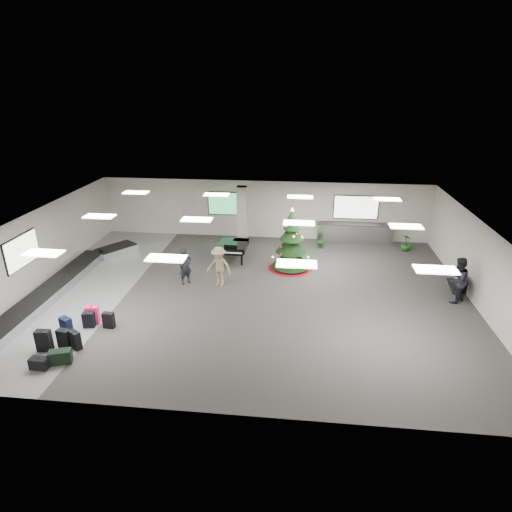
# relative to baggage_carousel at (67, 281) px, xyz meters

# --- Properties ---
(ground) EXTENTS (18.00, 18.00, 0.00)m
(ground) POSITION_rel_baggage_carousel_xyz_m (7.84, 0.08, -0.21)
(ground) COLOR #32302E
(ground) RESTS_ON ground
(room_envelope) EXTENTS (18.02, 14.02, 3.21)m
(room_envelope) POSITION_rel_baggage_carousel_xyz_m (7.46, 0.75, 2.12)
(room_envelope) COLOR #BAB3AA
(room_envelope) RESTS_ON ground
(baggage_carousel) EXTENTS (2.28, 9.71, 0.43)m
(baggage_carousel) POSITION_rel_baggage_carousel_xyz_m (0.00, 0.00, 0.00)
(baggage_carousel) COLOR silver
(baggage_carousel) RESTS_ON ground
(service_counter) EXTENTS (4.05, 0.65, 1.08)m
(service_counter) POSITION_rel_baggage_carousel_xyz_m (12.84, 6.73, 0.33)
(service_counter) COLOR silver
(service_counter) RESTS_ON ground
(suitcase_0) EXTENTS (0.49, 0.29, 0.76)m
(suitcase_0) POSITION_rel_baggage_carousel_xyz_m (1.76, -4.67, 0.15)
(suitcase_0) COLOR black
(suitcase_0) RESTS_ON ground
(suitcase_1) EXTENTS (0.46, 0.40, 0.65)m
(suitcase_1) POSITION_rel_baggage_carousel_xyz_m (2.71, -4.45, 0.10)
(suitcase_1) COLOR black
(suitcase_1) RESTS_ON ground
(pink_suitcase) EXTENTS (0.48, 0.32, 0.72)m
(pink_suitcase) POSITION_rel_baggage_carousel_xyz_m (2.56, -2.91, 0.14)
(pink_suitcase) COLOR #FF2168
(pink_suitcase) RESTS_ON ground
(suitcase_3) EXTENTS (0.41, 0.24, 0.61)m
(suitcase_3) POSITION_rel_baggage_carousel_xyz_m (3.25, -3.10, 0.08)
(suitcase_3) COLOR black
(suitcase_3) RESTS_ON ground
(navy_suitcase) EXTENTS (0.49, 0.42, 0.68)m
(navy_suitcase) POSITION_rel_baggage_carousel_xyz_m (2.00, -3.70, 0.12)
(navy_suitcase) COLOR black
(navy_suitcase) RESTS_ON ground
(suitcase_5) EXTENTS (0.46, 0.29, 0.66)m
(suitcase_5) POSITION_rel_baggage_carousel_xyz_m (2.31, -4.41, 0.11)
(suitcase_5) COLOR black
(suitcase_5) RESTS_ON ground
(green_duffel) EXTENTS (0.74, 0.53, 0.47)m
(green_duffel) POSITION_rel_baggage_carousel_xyz_m (2.63, -5.26, 0.01)
(green_duffel) COLOR black
(green_duffel) RESTS_ON ground
(suitcase_8) EXTENTS (0.43, 0.29, 0.61)m
(suitcase_8) POSITION_rel_baggage_carousel_xyz_m (2.54, -3.16, 0.08)
(suitcase_8) COLOR black
(suitcase_8) RESTS_ON ground
(black_duffel) EXTENTS (0.57, 0.34, 0.39)m
(black_duffel) POSITION_rel_baggage_carousel_xyz_m (2.13, -5.59, -0.03)
(black_duffel) COLOR black
(black_duffel) RESTS_ON ground
(christmas_tree) EXTENTS (2.10, 2.10, 2.99)m
(christmas_tree) POSITION_rel_baggage_carousel_xyz_m (9.52, 2.88, 0.81)
(christmas_tree) COLOR #69090A
(christmas_tree) RESTS_ON ground
(grand_piano) EXTENTS (1.41, 1.79, 1.01)m
(grand_piano) POSITION_rel_baggage_carousel_xyz_m (6.67, 3.54, 0.51)
(grand_piano) COLOR black
(grand_piano) RESTS_ON ground
(bench) EXTENTS (0.65, 1.49, 0.91)m
(bench) POSITION_rel_baggage_carousel_xyz_m (16.44, 0.84, 0.30)
(bench) COLOR black
(bench) RESTS_ON ground
(traveler_a) EXTENTS (0.69, 0.69, 1.61)m
(traveler_a) POSITION_rel_baggage_carousel_xyz_m (5.06, 0.73, 0.59)
(traveler_a) COLOR black
(traveler_a) RESTS_ON ground
(traveler_b) EXTENTS (1.27, 0.93, 1.77)m
(traveler_b) POSITION_rel_baggage_carousel_xyz_m (6.54, 0.70, 0.67)
(traveler_b) COLOR #98875E
(traveler_b) RESTS_ON ground
(traveler_bench) EXTENTS (1.16, 1.15, 1.89)m
(traveler_bench) POSITION_rel_baggage_carousel_xyz_m (16.13, 0.25, 0.73)
(traveler_bench) COLOR black
(traveler_bench) RESTS_ON ground
(potted_plant_left) EXTENTS (0.56, 0.58, 0.83)m
(potted_plant_left) POSITION_rel_baggage_carousel_xyz_m (11.03, 5.75, 0.20)
(potted_plant_left) COLOR #15441D
(potted_plant_left) RESTS_ON ground
(potted_plant_right) EXTENTS (0.69, 0.69, 0.87)m
(potted_plant_right) POSITION_rel_baggage_carousel_xyz_m (15.40, 5.77, 0.22)
(potted_plant_right) COLOR #15441D
(potted_plant_right) RESTS_ON ground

